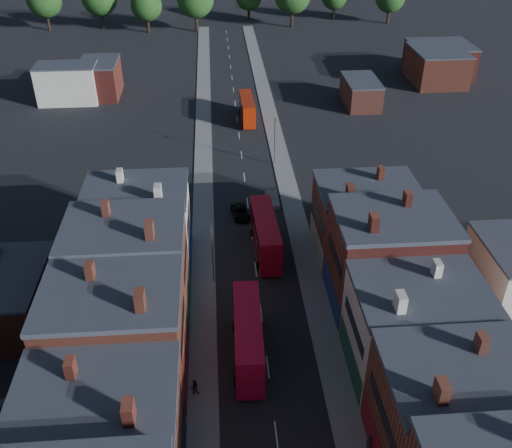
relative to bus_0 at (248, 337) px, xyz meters
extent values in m
cube|color=gray|center=(-4.63, 32.44, -2.70)|extent=(3.00, 200.00, 0.12)
cube|color=gray|center=(8.37, 32.44, -2.70)|extent=(3.00, 200.00, 0.12)
cylinder|color=slate|center=(-3.33, 12.44, 1.24)|extent=(0.16, 0.16, 8.00)
cube|color=slate|center=(-3.33, 12.44, 5.24)|extent=(0.25, 0.70, 0.25)
cylinder|color=slate|center=(7.07, 42.44, 1.24)|extent=(0.16, 0.16, 8.00)
cube|color=slate|center=(7.07, 42.44, 5.24)|extent=(0.25, 0.70, 0.25)
cube|color=red|center=(0.00, 0.00, -0.01)|extent=(2.99, 11.91, 4.74)
cube|color=black|center=(0.00, 0.00, -0.93)|extent=(3.02, 10.96, 0.97)
cube|color=black|center=(0.00, 0.00, 1.12)|extent=(3.02, 10.96, 0.97)
cylinder|color=black|center=(-1.44, -3.76, -2.22)|extent=(0.35, 1.08, 1.08)
cylinder|color=black|center=(1.25, -3.82, -2.22)|extent=(0.35, 1.08, 1.08)
cylinder|color=black|center=(-1.25, 3.82, -2.22)|extent=(0.35, 1.08, 1.08)
cylinder|color=black|center=(1.44, 3.76, -2.22)|extent=(0.35, 1.08, 1.08)
cube|color=#AF0A1C|center=(3.37, 18.17, -0.04)|extent=(3.10, 11.81, 4.69)
cube|color=black|center=(3.37, 18.17, -0.95)|extent=(3.13, 10.87, 0.96)
cube|color=black|center=(3.37, 18.17, 1.07)|extent=(3.13, 10.87, 0.96)
cylinder|color=black|center=(2.18, 14.37, -2.23)|extent=(0.36, 1.08, 1.06)
cylinder|color=black|center=(4.84, 14.47, -2.23)|extent=(0.36, 1.08, 1.06)
cylinder|color=black|center=(1.90, 21.86, -2.23)|extent=(0.36, 1.08, 1.06)
cylinder|color=black|center=(4.56, 21.96, -2.23)|extent=(0.36, 1.08, 1.06)
cube|color=#AA2007|center=(3.80, 61.35, -0.38)|extent=(2.56, 10.31, 4.10)
cube|color=black|center=(3.80, 61.35, -1.17)|extent=(2.60, 9.49, 0.84)
cube|color=black|center=(3.80, 61.35, 0.60)|extent=(2.60, 9.49, 0.84)
cylinder|color=black|center=(2.71, 58.04, -2.29)|extent=(0.30, 0.94, 0.93)
cylinder|color=black|center=(5.04, 58.10, -2.29)|extent=(0.30, 0.94, 0.93)
cylinder|color=black|center=(2.56, 64.61, -2.29)|extent=(0.30, 0.94, 0.93)
cylinder|color=black|center=(4.89, 64.66, -2.29)|extent=(0.30, 0.94, 0.93)
imported|color=black|center=(0.67, 26.92, -2.09)|extent=(2.81, 5.04, 1.33)
imported|color=beige|center=(5.53, 30.28, -2.09)|extent=(2.03, 4.66, 1.33)
imported|color=#3F2319|center=(-5.37, -4.39, -1.78)|extent=(0.84, 0.48, 1.72)
imported|color=#56534A|center=(9.57, -11.58, -1.81)|extent=(0.55, 1.02, 1.66)
camera|label=1|loc=(-2.35, -41.33, 40.39)|focal=40.00mm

